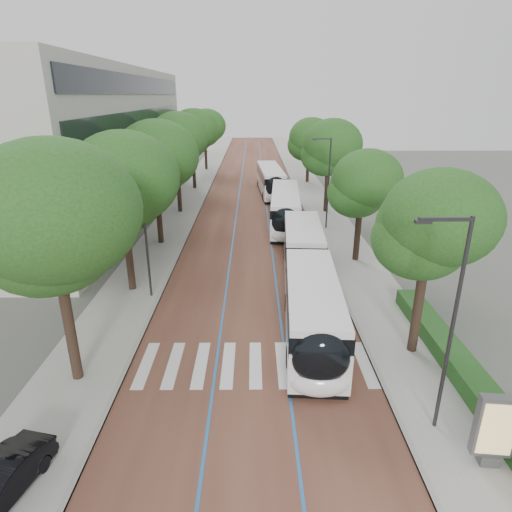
{
  "coord_description": "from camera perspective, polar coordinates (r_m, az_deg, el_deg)",
  "views": [
    {
      "loc": [
        0.1,
        -15.52,
        11.59
      ],
      "look_at": [
        0.28,
        8.69,
        2.4
      ],
      "focal_mm": 30.0,
      "sensor_mm": 36.0,
      "label": 1
    }
  ],
  "objects": [
    {
      "name": "kerb_right",
      "position": [
        56.97,
        5.18,
        9.02
      ],
      "size": [
        0.2,
        140.0,
        0.14
      ],
      "primitive_type": "cube",
      "color": "gray",
      "rests_on": "ground"
    },
    {
      "name": "parked_car",
      "position": [
        16.37,
        -30.98,
        -24.42
      ],
      "size": [
        2.09,
        3.88,
        1.21
      ],
      "primitive_type": "imported",
      "rotation": [
        0.0,
        0.0,
        -0.23
      ],
      "color": "black",
      "rests_on": "sidewalk_left"
    },
    {
      "name": "hedge",
      "position": [
        21.08,
        25.65,
        -13.21
      ],
      "size": [
        1.2,
        14.0,
        0.8
      ],
      "primitive_type": "cube",
      "color": "#18471B",
      "rests_on": "sidewalk_right"
    },
    {
      "name": "kerb_left",
      "position": [
        56.99,
        -6.24,
        8.99
      ],
      "size": [
        0.2,
        140.0,
        0.14
      ],
      "primitive_type": "cube",
      "color": "gray",
      "rests_on": "ground"
    },
    {
      "name": "road",
      "position": [
        56.71,
        -0.53,
        9.0
      ],
      "size": [
        11.0,
        140.0,
        0.02
      ],
      "primitive_type": "cube",
      "color": "brown",
      "rests_on": "ground"
    },
    {
      "name": "streetlight_far",
      "position": [
        38.68,
        9.44,
        10.43
      ],
      "size": [
        1.82,
        0.2,
        8.0
      ],
      "color": "#2C2C2F",
      "rests_on": "sidewalk_right"
    },
    {
      "name": "lane_line_left",
      "position": [
        56.74,
        -2.16,
        9.0
      ],
      "size": [
        0.12,
        126.0,
        0.01
      ],
      "primitive_type": "cube",
      "color": "#2264AE",
      "rests_on": "road"
    },
    {
      "name": "office_building",
      "position": [
        47.94,
        -25.26,
        13.39
      ],
      "size": [
        18.11,
        40.0,
        14.0
      ],
      "color": "#B8B4AA",
      "rests_on": "ground"
    },
    {
      "name": "lead_bus",
      "position": [
        24.73,
        6.89,
        -3.13
      ],
      "size": [
        3.63,
        18.51,
        3.2
      ],
      "rotation": [
        0.0,
        0.0,
        -0.06
      ],
      "color": "black",
      "rests_on": "ground"
    },
    {
      "name": "ad_panel",
      "position": [
        16.68,
        29.23,
        -19.52
      ],
      "size": [
        1.3,
        0.55,
        2.65
      ],
      "rotation": [
        0.0,
        0.0,
        -0.11
      ],
      "color": "#59595B",
      "rests_on": "sidewalk_right"
    },
    {
      "name": "streetlight_near",
      "position": [
        15.66,
        24.42,
        -6.86
      ],
      "size": [
        1.82,
        0.2,
        8.0
      ],
      "color": "#2C2C2F",
      "rests_on": "sidewalk_right"
    },
    {
      "name": "bus_queued_0",
      "position": [
        39.78,
        3.91,
        6.23
      ],
      "size": [
        3.3,
        12.53,
        3.2
      ],
      "rotation": [
        0.0,
        0.0,
        -0.07
      ],
      "color": "white",
      "rests_on": "ground"
    },
    {
      "name": "ground",
      "position": [
        19.37,
        -0.66,
        -15.97
      ],
      "size": [
        160.0,
        160.0,
        0.0
      ],
      "primitive_type": "plane",
      "color": "#51544C",
      "rests_on": "ground"
    },
    {
      "name": "lane_line_right",
      "position": [
        56.73,
        1.11,
        9.01
      ],
      "size": [
        0.12,
        126.0,
        0.01
      ],
      "primitive_type": "cube",
      "color": "#2264AE",
      "rests_on": "road"
    },
    {
      "name": "lamp_post_left",
      "position": [
        25.44,
        -14.53,
        3.03
      ],
      "size": [
        0.14,
        0.14,
        8.0
      ],
      "primitive_type": "cylinder",
      "color": "#2C2C2F",
      "rests_on": "sidewalk_left"
    },
    {
      "name": "trees_right",
      "position": [
        42.85,
        10.04,
        12.84
      ],
      "size": [
        6.04,
        47.47,
        8.85
      ],
      "color": "black",
      "rests_on": "ground"
    },
    {
      "name": "bus_queued_1",
      "position": [
        53.09,
        1.98,
        9.95
      ],
      "size": [
        3.27,
        12.53,
        3.2
      ],
      "rotation": [
        0.0,
        0.0,
        0.06
      ],
      "color": "white",
      "rests_on": "ground"
    },
    {
      "name": "sidewalk_left",
      "position": [
        57.21,
        -8.15,
        8.95
      ],
      "size": [
        4.0,
        140.0,
        0.12
      ],
      "primitive_type": "cube",
      "color": "#9C9993",
      "rests_on": "ground"
    },
    {
      "name": "trees_left",
      "position": [
        40.61,
        -11.53,
        13.44
      ],
      "size": [
        6.39,
        61.25,
        9.65
      ],
      "color": "black",
      "rests_on": "ground"
    },
    {
      "name": "sidewalk_right",
      "position": [
        57.19,
        7.1,
        8.99
      ],
      "size": [
        4.0,
        140.0,
        0.12
      ],
      "primitive_type": "cube",
      "color": "#9C9993",
      "rests_on": "ground"
    },
    {
      "name": "zebra_crossing",
      "position": [
        20.17,
        -0.07,
        -14.21
      ],
      "size": [
        10.55,
        3.6,
        0.01
      ],
      "color": "silver",
      "rests_on": "ground"
    }
  ]
}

